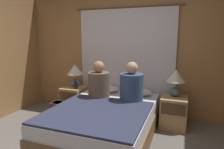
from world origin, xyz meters
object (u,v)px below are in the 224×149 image
nightstand_left (74,100)px  pillow_left (106,88)px  bed (105,121)px  beer_bottle_on_left_stand (76,85)px  nightstand_right (174,112)px  person_right_in_bed (132,86)px  person_left_in_bed (99,83)px  lamp_right (176,79)px  pillow_right (137,91)px  lamp_left (75,72)px  backpack_on_floor (61,110)px

nightstand_left → pillow_left: size_ratio=0.98×
bed → beer_bottle_on_left_stand: size_ratio=9.95×
nightstand_right → person_right_in_bed: bearing=-156.0°
pillow_left → person_left_in_bed: person_left_in_bed is taller
nightstand_left → lamp_right: size_ratio=1.15×
pillow_right → nightstand_left: bearing=-176.0°
nightstand_right → beer_bottle_on_left_stand: bearing=-177.0°
pillow_right → person_left_in_bed: 0.75m
bed → nightstand_left: 1.22m
lamp_left → person_right_in_bed: 1.36m
person_right_in_bed → beer_bottle_on_left_stand: 1.22m
beer_bottle_on_left_stand → backpack_on_floor: size_ratio=0.57×
nightstand_left → pillow_right: pillow_right is taller
nightstand_right → person_left_in_bed: bearing=-166.7°
lamp_right → lamp_left: bearing=180.0°
nightstand_left → nightstand_right: bearing=0.0°
pillow_left → person_right_in_bed: person_right_in_bed is taller
backpack_on_floor → bed: bearing=-13.0°
pillow_right → bed: bearing=-111.8°
bed → pillow_right: pillow_right is taller
pillow_left → pillow_right: 0.64m
nightstand_left → lamp_left: lamp_left is taller
person_left_in_bed → person_right_in_bed: person_right_in_bed is taller
bed → lamp_left: 1.39m
nightstand_left → nightstand_right: same height
pillow_left → backpack_on_floor: pillow_left is taller
bed → nightstand_right: 1.22m
nightstand_right → lamp_right: (0.00, 0.07, 0.57)m
lamp_left → nightstand_left: bearing=-90.0°
pillow_right → person_right_in_bed: 0.44m
lamp_left → pillow_left: size_ratio=0.85×
bed → person_right_in_bed: bearing=52.5°
person_right_in_bed → person_left_in_bed: bearing=180.0°
pillow_left → person_left_in_bed: (0.03, -0.39, 0.20)m
pillow_right → beer_bottle_on_left_stand: bearing=-171.0°
lamp_left → person_right_in_bed: size_ratio=0.70×
nightstand_left → backpack_on_floor: nightstand_left is taller
bed → person_right_in_bed: size_ratio=3.05×
nightstand_right → person_right_in_bed: size_ratio=0.81×
nightstand_right → backpack_on_floor: nightstand_right is taller
person_left_in_bed → beer_bottle_on_left_stand: size_ratio=3.19×
nightstand_left → lamp_left: (0.00, 0.07, 0.57)m
bed → lamp_left: bearing=141.9°
person_right_in_bed → beer_bottle_on_left_stand: person_right_in_bed is taller
pillow_left → person_left_in_bed: size_ratio=0.84×
nightstand_right → person_left_in_bed: size_ratio=0.82×
person_left_in_bed → pillow_left: bearing=95.0°
pillow_left → lamp_right: bearing=-0.9°
person_left_in_bed → beer_bottle_on_left_stand: (-0.60, 0.20, -0.13)m
bed → person_left_in_bed: bearing=125.2°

